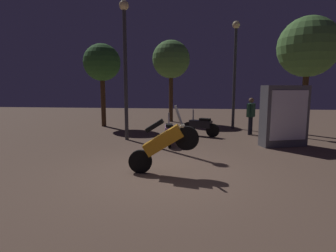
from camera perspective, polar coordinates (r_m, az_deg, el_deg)
ground_plane at (r=6.52m, az=-0.65°, el=-9.99°), size 40.00×40.00×0.00m
motorcycle_orange_foreground at (r=6.33m, az=-1.05°, el=-3.56°), size 1.66×0.33×1.63m
motorcycle_pink_parked_left at (r=9.67m, az=0.24°, el=-1.33°), size 0.42×1.66×1.11m
motorcycle_black_parked_right at (r=11.43m, az=6.90°, el=0.08°), size 1.54×0.81×1.11m
person_rider_beside at (r=12.13m, az=17.08°, el=2.64°), size 0.44×0.60×1.59m
streetlamp_near at (r=10.62m, az=-9.05°, el=14.83°), size 0.36×0.36×5.20m
streetlamp_far at (r=13.85m, az=13.95°, el=13.03°), size 0.36×0.36×5.17m
tree_left_bg at (r=14.59m, az=-13.77°, el=12.74°), size 1.89×1.89×4.25m
tree_center_bg at (r=16.21m, az=0.65°, el=13.78°), size 2.19×2.19×4.75m
tree_right_bg at (r=13.15m, az=27.45°, el=14.49°), size 2.49×2.49×4.96m
kiosk_billboard at (r=10.14m, az=23.35°, el=1.94°), size 1.68×0.97×2.10m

